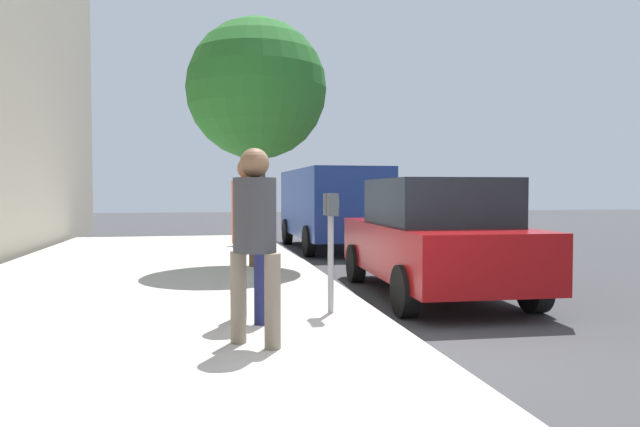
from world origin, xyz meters
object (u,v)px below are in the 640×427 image
object	(u,v)px
pedestrian_bystander	(255,228)
parked_sedan_near	(434,237)
parked_van_far	(331,203)
parking_meter	(331,227)
pedestrian_at_meter	(250,223)
street_tree	(257,91)
traffic_signal	(255,156)

from	to	relation	value
pedestrian_bystander	parked_sedan_near	bearing A→B (deg)	-2.83
parked_sedan_near	pedestrian_bystander	bearing A→B (deg)	134.45
parked_van_far	parking_meter	bearing A→B (deg)	167.63
pedestrian_at_meter	parked_van_far	xyz separation A→B (m)	(9.14, -2.91, 0.02)
parking_meter	pedestrian_bystander	xyz separation A→B (m)	(-1.29, 1.00, 0.07)
pedestrian_at_meter	street_tree	xyz separation A→B (m)	(4.74, -0.50, 2.27)
parked_van_far	traffic_signal	distance (m)	2.54
parking_meter	pedestrian_at_meter	distance (m)	1.00
parking_meter	parked_van_far	distance (m)	9.09
pedestrian_at_meter	street_tree	bearing A→B (deg)	52.74
parked_sedan_near	parked_van_far	bearing A→B (deg)	-0.02
traffic_signal	parked_sedan_near	bearing A→B (deg)	-166.27
pedestrian_bystander	parked_sedan_near	xyz separation A→B (m)	(2.89, -2.94, -0.35)
pedestrian_bystander	parked_sedan_near	world-z (taller)	pedestrian_bystander
parked_sedan_near	traffic_signal	world-z (taller)	traffic_signal
pedestrian_bystander	parked_sedan_near	size ratio (longest dim) A/B	0.41
pedestrian_bystander	parked_van_far	xyz separation A→B (m)	(10.16, -2.94, 0.02)
parking_meter	pedestrian_at_meter	xyz separation A→B (m)	(-0.26, 0.97, 0.07)
parking_meter	parked_sedan_near	size ratio (longest dim) A/B	0.32
parking_meter	parked_sedan_near	distance (m)	2.53
parked_sedan_near	traffic_signal	bearing A→B (deg)	13.73
parked_sedan_near	parked_van_far	world-z (taller)	parked_van_far
parked_sedan_near	parked_van_far	size ratio (longest dim) A/B	0.85
parking_meter	parked_sedan_near	bearing A→B (deg)	-50.54
parked_van_far	traffic_signal	bearing A→B (deg)	66.71
parking_meter	traffic_signal	world-z (taller)	traffic_signal
parked_sedan_near	street_tree	distance (m)	4.57
pedestrian_bystander	parked_van_far	size ratio (longest dim) A/B	0.35
street_tree	pedestrian_at_meter	bearing A→B (deg)	173.98
pedestrian_at_meter	pedestrian_bystander	world-z (taller)	pedestrian_bystander
pedestrian_at_meter	traffic_signal	bearing A→B (deg)	53.49
street_tree	traffic_signal	size ratio (longest dim) A/B	1.31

